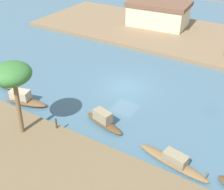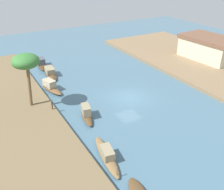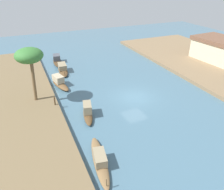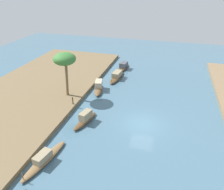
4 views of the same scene
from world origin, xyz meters
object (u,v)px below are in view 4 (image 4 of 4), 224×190
Objects in this scene: sampan_foreground at (99,87)px; palm_tree_left_near at (65,60)px; sampan_near_left_bank at (123,67)px; mooring_post at (73,101)px; sampan_open_hull at (117,76)px; sampan_upstream_small at (44,159)px; sampan_downstream_large at (85,119)px.

palm_tree_left_near is at bearing -57.88° from sampan_foreground.
mooring_post reaches higher than sampan_near_left_bank.
sampan_upstream_small is (18.80, -1.35, -0.08)m from sampan_open_hull.
sampan_foreground is 9.09m from sampan_near_left_bank.
sampan_near_left_bank is 13.81m from palm_tree_left_near.
sampan_foreground is at bearing -169.85° from sampan_upstream_small.
sampan_foreground is 14.06m from sampan_upstream_small.
sampan_near_left_bank reaches higher than sampan_open_hull.
sampan_upstream_small is at bearing 3.41° from sampan_downstream_large.
sampan_upstream_small is at bearing -13.42° from sampan_foreground.
sampan_upstream_small is 5.96× the size of mooring_post.
sampan_near_left_bank is 0.92× the size of sampan_upstream_small.
mooring_post is at bearing -160.26° from sampan_upstream_small.
mooring_post is at bearing -120.39° from sampan_downstream_large.
mooring_post is (-8.95, -1.54, 0.58)m from sampan_upstream_small.
sampan_foreground is 4.95m from sampan_open_hull.
mooring_post is at bearing -29.95° from sampan_foreground.
palm_tree_left_near is at bearing -123.33° from sampan_downstream_large.
sampan_upstream_small is (6.38, -1.14, -0.14)m from sampan_downstream_large.
sampan_foreground is 0.83× the size of sampan_near_left_bank.
sampan_near_left_bank is at bearing -174.97° from sampan_open_hull.
palm_tree_left_near is (-1.96, -1.57, 4.35)m from mooring_post.
sampan_foreground reaches higher than sampan_upstream_small.
palm_tree_left_near reaches higher than sampan_foreground.
sampan_open_hull is at bearing -174.14° from sampan_upstream_small.
sampan_downstream_large is 7.84m from palm_tree_left_near.
sampan_upstream_small is (23.04, -1.35, -0.09)m from sampan_near_left_bank.
sampan_downstream_large is at bearing 46.11° from mooring_post.
sampan_foreground is at bearing 135.72° from palm_tree_left_near.
sampan_near_left_bank is at bearing 168.39° from mooring_post.
mooring_post is (14.09, -2.90, 0.49)m from sampan_near_left_bank.
sampan_near_left_bank is (-8.99, 1.40, -0.09)m from sampan_foreground.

